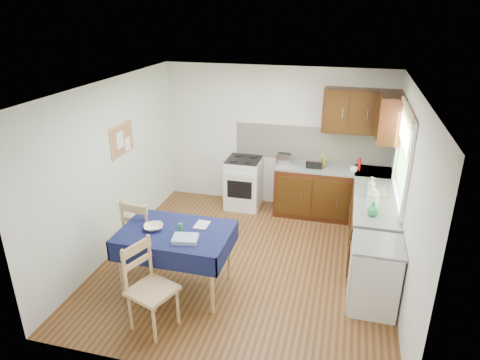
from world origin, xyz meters
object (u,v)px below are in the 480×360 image
(kettle, at_px, (373,198))
(dining_table, at_px, (176,238))
(toaster, at_px, (284,159))
(chair_far, at_px, (143,232))
(chair_near, at_px, (149,285))
(dish_rack, at_px, (372,191))
(sandwich_press, at_px, (314,162))

(kettle, bearing_deg, dining_table, -153.01)
(dining_table, distance_m, kettle, 2.68)
(kettle, bearing_deg, toaster, 136.35)
(dining_table, relative_size, chair_far, 1.30)
(chair_near, height_order, dish_rack, dish_rack)
(chair_far, relative_size, kettle, 4.14)
(toaster, relative_size, dish_rack, 0.61)
(chair_near, relative_size, kettle, 4.09)
(dish_rack, distance_m, kettle, 0.47)
(dining_table, height_order, chair_far, chair_far)
(sandwich_press, xyz_separation_m, dish_rack, (0.92, -0.86, -0.05))
(chair_far, xyz_separation_m, chair_near, (0.60, -1.06, -0.01))
(sandwich_press, relative_size, dish_rack, 0.63)
(dish_rack, bearing_deg, sandwich_press, 149.91)
(dining_table, distance_m, toaster, 2.75)
(sandwich_press, distance_m, dish_rack, 1.26)
(sandwich_press, bearing_deg, dish_rack, -61.35)
(sandwich_press, bearing_deg, toaster, 158.17)
(chair_near, bearing_deg, kettle, -31.09)
(chair_far, xyz_separation_m, dish_rack, (3.01, 1.35, 0.37))
(chair_near, distance_m, dish_rack, 3.43)
(chair_far, relative_size, toaster, 4.11)
(dish_rack, relative_size, kettle, 1.66)
(kettle, bearing_deg, sandwich_press, 124.45)
(toaster, distance_m, kettle, 1.97)
(dining_table, relative_size, kettle, 5.40)
(dining_table, relative_size, toaster, 5.36)
(chair_far, xyz_separation_m, toaster, (1.58, 2.25, 0.43))
(chair_near, xyz_separation_m, sandwich_press, (1.49, 3.28, 0.42))
(chair_far, xyz_separation_m, sandwich_press, (2.09, 2.22, 0.42))
(chair_far, distance_m, dish_rack, 3.32)
(chair_far, height_order, toaster, toaster)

